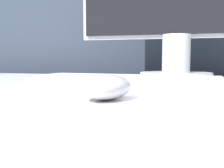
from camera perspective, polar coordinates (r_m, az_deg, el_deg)
name	(u,v)px	position (r m, az deg, el deg)	size (l,w,h in m)	color
partition_panel	(142,102)	(1.17, 6.62, -3.90)	(5.00, 0.03, 1.25)	#333D4C
computer_mouse_near	(107,87)	(0.40, -1.10, -0.68)	(0.09, 0.12, 0.04)	silver
keyboard	(126,81)	(0.60, 3.05, 0.65)	(0.45, 0.18, 0.02)	white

